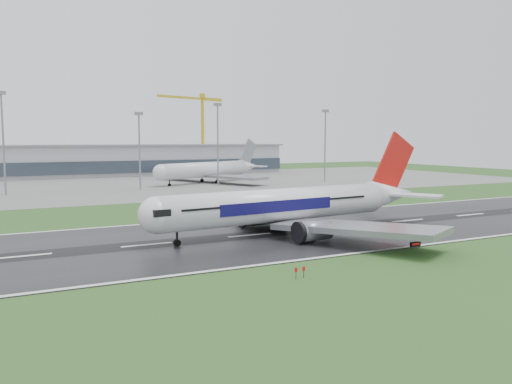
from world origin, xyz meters
TOP-DOWN VIEW (x-y plane):
  - ground at (0.00, 0.00)m, footprint 520.00×520.00m
  - runway at (0.00, 0.00)m, footprint 400.00×45.00m
  - apron at (0.00, 125.00)m, footprint 400.00×130.00m
  - terminal at (0.00, 185.00)m, footprint 240.00×36.00m
  - main_airliner at (30.01, -1.00)m, footprint 70.64×67.86m
  - parked_airliner at (57.56, 117.14)m, footprint 79.17×76.96m
  - tower_crane at (86.56, 200.00)m, footprint 44.42×16.42m
  - runway_sign at (40.54, -22.51)m, footprint 2.31×0.43m
  - floodmast_2 at (-20.74, 100.00)m, footprint 0.64×0.64m
  - floodmast_3 at (23.91, 100.00)m, footprint 0.64×0.64m
  - floodmast_4 at (54.86, 100.00)m, footprint 0.64×0.64m
  - floodmast_5 at (105.36, 100.00)m, footprint 0.64×0.64m

SIDE VIEW (x-z plane):
  - ground at x=0.00m, z-range 0.00..0.00m
  - apron at x=0.00m, z-range 0.00..0.08m
  - runway at x=0.00m, z-range 0.00..0.10m
  - runway_sign at x=40.54m, z-range 0.00..1.04m
  - terminal at x=0.00m, z-range 0.00..15.00m
  - parked_airliner at x=57.56m, z-range 0.08..18.10m
  - main_airliner at x=30.01m, z-range 0.10..19.27m
  - floodmast_3 at x=23.91m, z-range 0.00..27.19m
  - floodmast_5 at x=105.36m, z-range 0.00..30.13m
  - floodmast_4 at x=54.86m, z-range 0.00..31.39m
  - floodmast_2 at x=-20.74m, z-range 0.00..32.84m
  - tower_crane at x=86.56m, z-range 0.00..45.19m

